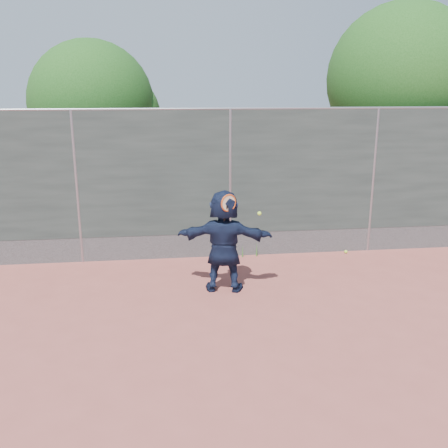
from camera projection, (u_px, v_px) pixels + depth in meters
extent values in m
plane|color=#9E4C42|center=(263.00, 336.00, 7.08)|extent=(80.00, 80.00, 0.00)
imported|color=#141E39|center=(224.00, 241.00, 8.46)|extent=(1.71, 0.83, 1.77)
sphere|color=#C0FB37|center=(346.00, 252.00, 10.56)|extent=(0.07, 0.07, 0.07)
cube|color=#38423D|center=(230.00, 173.00, 9.96)|extent=(20.00, 0.04, 2.50)
cube|color=slate|center=(230.00, 244.00, 10.36)|extent=(20.00, 0.03, 0.50)
cylinder|color=gray|center=(230.00, 109.00, 9.62)|extent=(20.00, 0.05, 0.05)
cylinder|color=gray|center=(77.00, 189.00, 9.67)|extent=(0.06, 0.06, 3.00)
cylinder|color=gray|center=(230.00, 185.00, 10.02)|extent=(0.06, 0.06, 3.00)
cylinder|color=gray|center=(373.00, 182.00, 10.38)|extent=(0.06, 0.06, 3.00)
torus|color=#D64C14|center=(229.00, 203.00, 8.09)|extent=(0.27, 0.16, 0.29)
cylinder|color=beige|center=(229.00, 203.00, 8.09)|extent=(0.22, 0.12, 0.25)
cylinder|color=black|center=(225.00, 215.00, 8.15)|extent=(0.09, 0.13, 0.33)
sphere|color=#C0FB37|center=(259.00, 213.00, 8.26)|extent=(0.07, 0.07, 0.07)
cylinder|color=#382314|center=(393.00, 172.00, 12.71)|extent=(0.28, 0.28, 2.60)
sphere|color=#23561C|center=(402.00, 79.00, 12.10)|extent=(3.60, 3.60, 3.60)
sphere|color=#23561C|center=(424.00, 94.00, 12.47)|extent=(2.52, 2.52, 2.52)
cylinder|color=#382314|center=(97.00, 181.00, 12.65)|extent=(0.28, 0.28, 2.20)
sphere|color=#23561C|center=(92.00, 103.00, 12.13)|extent=(3.00, 3.00, 3.00)
sphere|color=#23561C|center=(118.00, 115.00, 12.47)|extent=(2.10, 2.10, 2.10)
cone|color=#387226|center=(243.00, 251.00, 10.30)|extent=(0.03, 0.03, 0.26)
cone|color=#387226|center=(257.00, 249.00, 10.35)|extent=(0.03, 0.03, 0.30)
cone|color=#387226|center=(226.00, 253.00, 10.25)|extent=(0.03, 0.03, 0.22)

